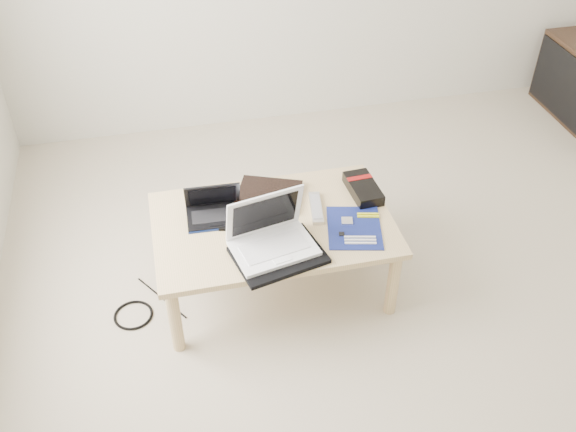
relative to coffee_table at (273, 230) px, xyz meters
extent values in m
plane|color=beige|center=(0.64, -0.41, -0.35)|extent=(4.00, 4.00, 0.00)
cube|color=tan|center=(0.00, 0.00, 0.03)|extent=(1.10, 0.70, 0.03)
cylinder|color=tan|center=(-0.50, -0.30, -0.17)|extent=(0.06, 0.06, 0.37)
cylinder|color=tan|center=(0.50, -0.30, -0.17)|extent=(0.06, 0.06, 0.37)
cylinder|color=tan|center=(-0.50, 0.30, -0.17)|extent=(0.06, 0.06, 0.37)
cylinder|color=tan|center=(0.50, 0.30, -0.17)|extent=(0.06, 0.06, 0.37)
cube|color=black|center=(2.22, 1.04, -0.10)|extent=(0.02, 0.86, 0.44)
cube|color=black|center=(0.02, 0.19, 0.06)|extent=(0.37, 0.34, 0.03)
cube|color=black|center=(-0.26, 0.09, 0.06)|extent=(0.26, 0.19, 0.02)
cube|color=black|center=(-0.26, 0.09, 0.07)|extent=(0.21, 0.11, 0.00)
cube|color=black|center=(-0.26, 0.02, 0.07)|extent=(0.06, 0.03, 0.00)
cube|color=black|center=(-0.25, 0.14, 0.14)|extent=(0.26, 0.09, 0.16)
cube|color=black|center=(-0.25, 0.14, 0.14)|extent=(0.22, 0.07, 0.13)
cube|color=#0C1943|center=(-0.26, 0.00, 0.05)|extent=(0.26, 0.02, 0.01)
cube|color=black|center=(-0.10, 0.07, 0.06)|extent=(0.31, 0.26, 0.01)
cube|color=white|center=(-0.10, 0.07, 0.06)|extent=(0.25, 0.21, 0.00)
cube|color=silver|center=(0.22, 0.05, 0.06)|extent=(0.09, 0.23, 0.02)
cube|color=#97979C|center=(0.22, 0.05, 0.07)|extent=(0.07, 0.19, 0.00)
cube|color=black|center=(-0.02, -0.23, 0.06)|extent=(0.43, 0.35, 0.02)
cube|color=white|center=(-0.04, -0.20, 0.08)|extent=(0.39, 0.31, 0.02)
cube|color=silver|center=(-0.04, -0.21, 0.09)|extent=(0.31, 0.19, 0.00)
cube|color=white|center=(-0.02, -0.30, 0.09)|extent=(0.08, 0.05, 0.00)
cube|color=white|center=(-0.06, -0.11, 0.20)|extent=(0.35, 0.13, 0.23)
cube|color=black|center=(-0.06, -0.12, 0.20)|extent=(0.30, 0.10, 0.19)
cube|color=#0C154F|center=(0.35, -0.13, 0.05)|extent=(0.30, 0.35, 0.01)
cube|color=silver|center=(0.33, -0.08, 0.06)|extent=(0.06, 0.06, 0.01)
cube|color=yellow|center=(0.44, -0.05, 0.06)|extent=(0.10, 0.03, 0.01)
cube|color=yellow|center=(0.44, -0.07, 0.06)|extent=(0.10, 0.03, 0.01)
cube|color=silver|center=(0.36, -0.20, 0.06)|extent=(0.14, 0.04, 0.01)
cube|color=silver|center=(0.35, -0.22, 0.06)|extent=(0.14, 0.04, 0.01)
cube|color=silver|center=(0.35, -0.24, 0.06)|extent=(0.14, 0.04, 0.01)
cube|color=black|center=(0.28, -0.16, 0.06)|extent=(0.03, 0.03, 0.01)
cube|color=black|center=(0.47, 0.12, 0.08)|extent=(0.14, 0.26, 0.05)
cube|color=maroon|center=(0.47, 0.17, 0.10)|extent=(0.13, 0.04, 0.00)
torus|color=black|center=(-0.08, 0.03, 0.05)|extent=(0.12, 0.12, 0.01)
torus|color=black|center=(-0.70, -0.06, -0.35)|extent=(0.21, 0.21, 0.01)
cylinder|color=black|center=(-0.56, 0.02, -0.35)|extent=(0.21, 0.32, 0.01)
camera|label=1|loc=(-0.44, -2.22, 1.95)|focal=40.00mm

